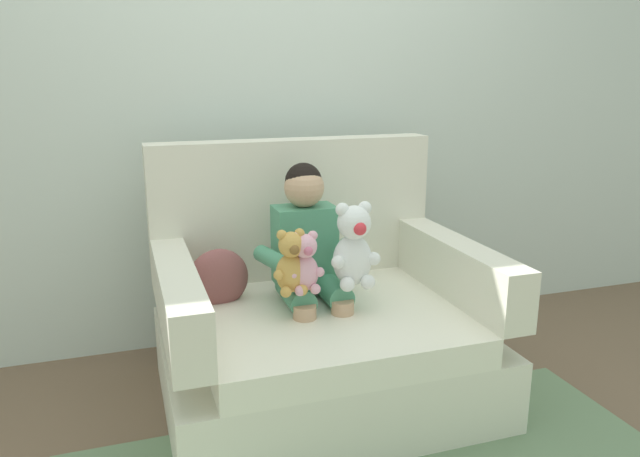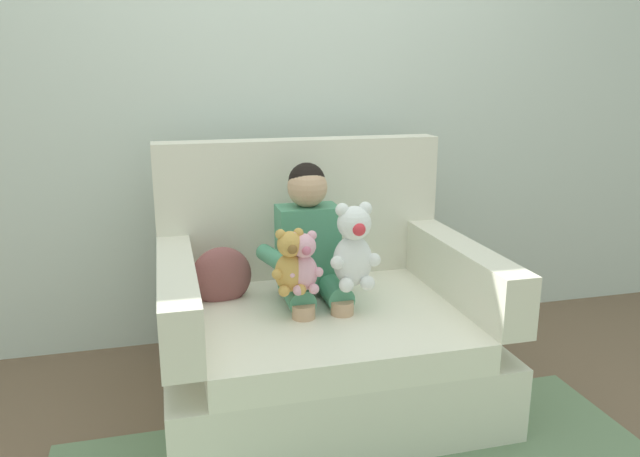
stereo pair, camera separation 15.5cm
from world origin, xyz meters
TOP-DOWN VIEW (x-y plane):
  - ground_plane at (0.00, 0.00)m, footprint 8.00×8.00m
  - back_wall at (0.00, 0.81)m, footprint 6.00×0.10m
  - armchair at (0.00, 0.06)m, footprint 1.32×1.04m
  - seated_child at (-0.03, 0.10)m, footprint 0.45×0.39m
  - plush_honey at (-0.16, -0.09)m, footprint 0.15×0.13m
  - plush_white at (0.10, -0.09)m, footprint 0.21×0.17m
  - plush_pink at (-0.11, -0.09)m, footprint 0.15×0.12m
  - throw_pillow at (-0.40, 0.20)m, footprint 0.27×0.14m

SIDE VIEW (x-z plane):
  - ground_plane at x=0.00m, z-range 0.00..0.00m
  - armchair at x=0.00m, z-range -0.22..0.86m
  - throw_pillow at x=-0.40m, z-range 0.40..0.66m
  - seated_child at x=-0.03m, z-range 0.23..1.05m
  - plush_pink at x=-0.11m, z-range 0.53..0.78m
  - plush_honey at x=-0.16m, z-range 0.53..0.79m
  - plush_white at x=0.10m, z-range 0.53..0.87m
  - back_wall at x=0.00m, z-range 0.00..2.60m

